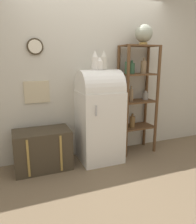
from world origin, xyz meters
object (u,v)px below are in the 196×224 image
at_px(suitcase_trunk, 43,149).
at_px(vase_center, 99,64).
at_px(refrigerator, 99,114).
at_px(globe, 144,34).
at_px(vase_left, 95,61).
at_px(vase_right, 104,61).

bearing_deg(suitcase_trunk, vase_center, -1.05).
xyz_separation_m(refrigerator, vase_center, (-0.00, 0.01, 0.76)).
distance_m(globe, vase_left, 0.94).
bearing_deg(vase_left, globe, 4.26).
height_order(refrigerator, globe, globe).
xyz_separation_m(vase_left, vase_center, (0.07, 0.00, -0.04)).
bearing_deg(vase_center, refrigerator, -79.44).
height_order(vase_left, vase_center, vase_left).
relative_size(refrigerator, vase_left, 5.17).
xyz_separation_m(refrigerator, vase_left, (-0.07, 0.00, 0.80)).
distance_m(refrigerator, vase_right, 0.81).
xyz_separation_m(suitcase_trunk, vase_right, (0.94, -0.03, 1.26)).
xyz_separation_m(globe, vase_left, (-0.84, -0.06, -0.41)).
bearing_deg(refrigerator, globe, 4.92).
bearing_deg(vase_right, vase_center, 169.13).
distance_m(refrigerator, vase_center, 0.76).
relative_size(suitcase_trunk, vase_left, 2.91).
bearing_deg(globe, vase_center, -175.57).
relative_size(vase_center, vase_right, 0.67).
bearing_deg(suitcase_trunk, globe, 1.52).
bearing_deg(refrigerator, suitcase_trunk, 178.53).
height_order(refrigerator, vase_left, vase_left).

